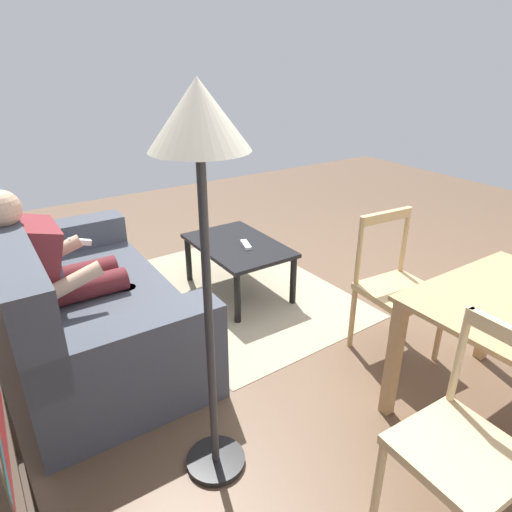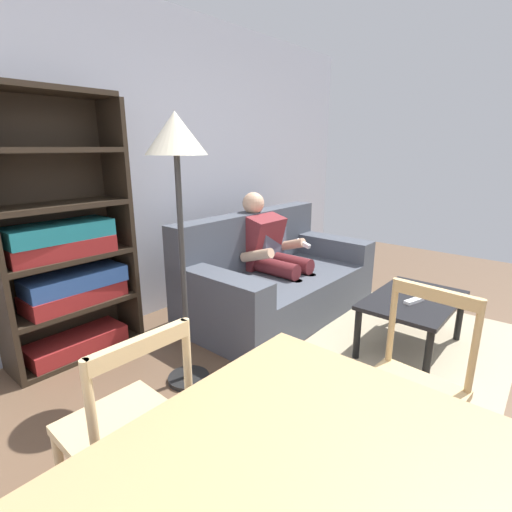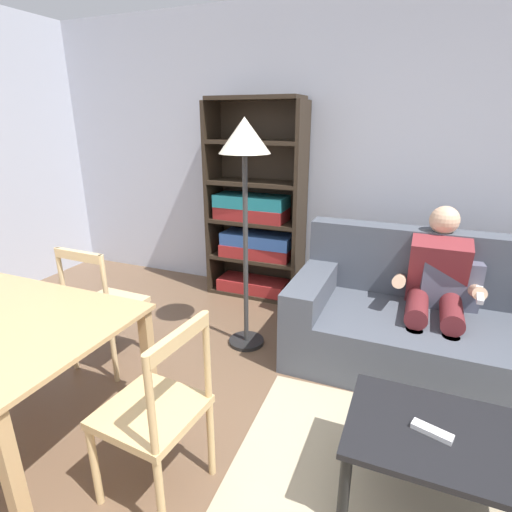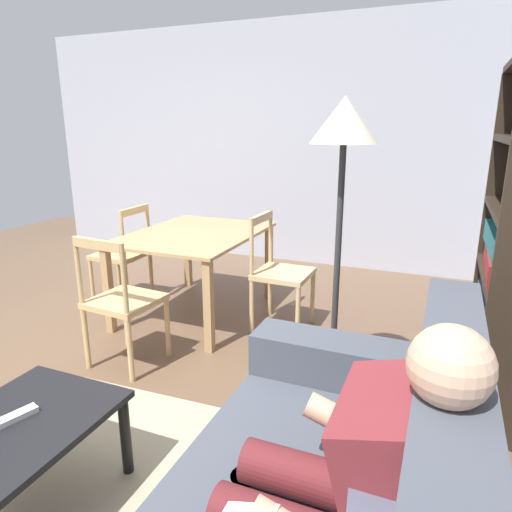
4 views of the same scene
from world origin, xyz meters
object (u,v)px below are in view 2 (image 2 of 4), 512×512
at_px(couch, 274,279).
at_px(floor_lamp, 177,161).
at_px(person_lounging, 272,252).
at_px(dining_chair_near_wall, 127,430).
at_px(bookshelf, 65,254).
at_px(dining_table, 283,512).
at_px(coffee_table, 413,305).
at_px(dining_chair_facing_couch, 410,391).
at_px(tv_remote, 414,301).

xyz_separation_m(couch, floor_lamp, (-1.31, -0.28, 1.13)).
bearing_deg(person_lounging, dining_chair_near_wall, -155.90).
distance_m(bookshelf, dining_chair_near_wall, 1.68).
height_order(couch, bookshelf, bookshelf).
relative_size(dining_table, floor_lamp, 0.75).
height_order(coffee_table, floor_lamp, floor_lamp).
xyz_separation_m(couch, dining_chair_facing_couch, (-1.14, -1.67, 0.13)).
bearing_deg(dining_chair_facing_couch, tv_remote, 18.04).
relative_size(dining_table, dining_chair_facing_couch, 1.42).
height_order(bookshelf, floor_lamp, bookshelf).
bearing_deg(tv_remote, couch, 18.03).
height_order(dining_chair_facing_couch, floor_lamp, floor_lamp).
relative_size(couch, person_lounging, 1.69).
bearing_deg(tv_remote, dining_chair_facing_couch, 125.36).
xyz_separation_m(person_lounging, dining_chair_near_wall, (-2.15, -0.96, -0.11)).
bearing_deg(floor_lamp, tv_remote, -37.36).
distance_m(person_lounging, coffee_table, 1.34).
relative_size(coffee_table, floor_lamp, 0.51).
bearing_deg(dining_chair_facing_couch, person_lounging, 55.81).
xyz_separation_m(coffee_table, dining_chair_facing_couch, (-1.24, -0.40, 0.09)).
relative_size(dining_table, dining_chair_near_wall, 1.42).
bearing_deg(floor_lamp, coffee_table, -35.05).
relative_size(bookshelf, dining_table, 1.47).
height_order(person_lounging, floor_lamp, floor_lamp).
bearing_deg(coffee_table, tv_remote, -162.75).
distance_m(dining_table, dining_chair_near_wall, 0.78).
relative_size(tv_remote, floor_lamp, 0.10).
relative_size(couch, dining_chair_facing_couch, 2.07).
bearing_deg(bookshelf, dining_chair_near_wall, -107.77).
relative_size(couch, dining_table, 1.46).
bearing_deg(dining_chair_near_wall, dining_table, -89.95).
bearing_deg(dining_chair_facing_couch, dining_chair_near_wall, 142.09).
bearing_deg(couch, tv_remote, -89.28).
height_order(person_lounging, bookshelf, bookshelf).
height_order(couch, tv_remote, couch).
bearing_deg(couch, coffee_table, -85.61).
bearing_deg(person_lounging, dining_chair_facing_couch, -124.19).
distance_m(coffee_table, bookshelf, 2.62).
bearing_deg(dining_table, tv_remote, 9.94).
height_order(person_lounging, dining_table, person_lounging).
xyz_separation_m(bookshelf, floor_lamp, (0.31, -0.95, 0.67)).
xyz_separation_m(person_lounging, tv_remote, (-0.02, -1.35, -0.13)).
distance_m(bookshelf, dining_table, 2.39).
distance_m(person_lounging, dining_chair_facing_couch, 2.09).
bearing_deg(dining_table, bookshelf, 77.83).
bearing_deg(dining_chair_facing_couch, couch, 55.59).
bearing_deg(dining_chair_facing_couch, bookshelf, 101.53).
bearing_deg(dining_chair_near_wall, dining_chair_facing_couch, -37.91).
height_order(person_lounging, coffee_table, person_lounging).
xyz_separation_m(coffee_table, tv_remote, (-0.08, -0.03, 0.07)).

